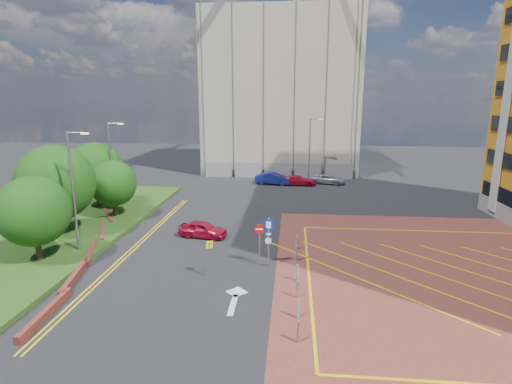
# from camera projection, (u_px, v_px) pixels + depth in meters

# --- Properties ---
(ground) EXTENTS (140.00, 140.00, 0.00)m
(ground) POSITION_uv_depth(u_px,v_px,m) (259.00, 273.00, 24.20)
(ground) COLOR black
(ground) RESTS_ON ground
(forecourt) EXTENTS (26.00, 26.00, 0.02)m
(forecourt) POSITION_uv_depth(u_px,v_px,m) (501.00, 282.00, 22.94)
(forecourt) COLOR brown
(forecourt) RESTS_ON ground
(grass_bed) EXTENTS (14.00, 32.00, 0.30)m
(grass_bed) POSITION_uv_depth(u_px,v_px,m) (39.00, 230.00, 31.59)
(grass_bed) COLOR #274A18
(grass_bed) RESTS_ON ground
(retaining_wall) EXTENTS (6.06, 20.33, 0.40)m
(retaining_wall) POSITION_uv_depth(u_px,v_px,m) (89.00, 251.00, 27.15)
(retaining_wall) COLOR maroon
(retaining_wall) RESTS_ON ground
(tree_a) EXTENTS (4.40, 4.40, 5.41)m
(tree_a) POSITION_uv_depth(u_px,v_px,m) (34.00, 211.00, 24.65)
(tree_a) COLOR #3D2B1C
(tree_a) RESTS_ON grass_bed
(tree_b) EXTENTS (5.60, 5.60, 6.74)m
(tree_b) POSITION_uv_depth(u_px,v_px,m) (56.00, 183.00, 29.47)
(tree_b) COLOR #3D2B1C
(tree_b) RESTS_ON grass_bed
(tree_c) EXTENTS (4.00, 4.00, 4.90)m
(tree_c) POSITION_uv_depth(u_px,v_px,m) (113.00, 183.00, 34.38)
(tree_c) COLOR #3D2B1C
(tree_c) RESTS_ON grass_bed
(tree_d) EXTENTS (5.00, 5.00, 6.08)m
(tree_d) POSITION_uv_depth(u_px,v_px,m) (96.00, 169.00, 37.40)
(tree_d) COLOR #3D2B1C
(tree_d) RESTS_ON grass_bed
(lamp_left_near) EXTENTS (1.53, 0.16, 8.00)m
(lamp_left_near) POSITION_uv_depth(u_px,v_px,m) (73.00, 187.00, 26.19)
(lamp_left_near) COLOR #9EA0A8
(lamp_left_near) RESTS_ON grass_bed
(lamp_left_far) EXTENTS (1.53, 0.16, 8.00)m
(lamp_left_far) POSITION_uv_depth(u_px,v_px,m) (112.00, 163.00, 36.07)
(lamp_left_far) COLOR #9EA0A8
(lamp_left_far) RESTS_ON grass_bed
(lamp_back) EXTENTS (1.53, 0.16, 8.00)m
(lamp_back) POSITION_uv_depth(u_px,v_px,m) (310.00, 148.00, 50.01)
(lamp_back) COLOR #9EA0A8
(lamp_back) RESTS_ON ground
(sign_cluster) EXTENTS (1.17, 0.12, 3.20)m
(sign_cluster) POSITION_uv_depth(u_px,v_px,m) (265.00, 237.00, 24.68)
(sign_cluster) COLOR #9EA0A8
(sign_cluster) RESTS_ON ground
(warning_sign) EXTENTS (0.63, 0.39, 2.25)m
(warning_sign) POSITION_uv_depth(u_px,v_px,m) (207.00, 254.00, 23.37)
(warning_sign) COLOR #9EA0A8
(warning_sign) RESTS_ON ground
(bollard_row) EXTENTS (0.14, 11.14, 0.90)m
(bollard_row) POSITION_uv_depth(u_px,v_px,m) (297.00, 279.00, 22.27)
(bollard_row) COLOR #9EA0A8
(bollard_row) RESTS_ON forecourt
(construction_building) EXTENTS (21.20, 19.20, 22.00)m
(construction_building) POSITION_uv_depth(u_px,v_px,m) (281.00, 94.00, 60.51)
(construction_building) COLOR #ACA48C
(construction_building) RESTS_ON ground
(construction_fence) EXTENTS (21.60, 0.06, 2.00)m
(construction_fence) POSITION_uv_depth(u_px,v_px,m) (286.00, 171.00, 52.98)
(construction_fence) COLOR gray
(construction_fence) RESTS_ON ground
(car_red_left) EXTENTS (3.89, 2.09, 1.26)m
(car_red_left) POSITION_uv_depth(u_px,v_px,m) (203.00, 229.00, 30.30)
(car_red_left) COLOR #AD0E2A
(car_red_left) RESTS_ON ground
(car_blue_back) EXTENTS (4.63, 2.27, 1.46)m
(car_blue_back) POSITION_uv_depth(u_px,v_px,m) (273.00, 179.00, 49.24)
(car_blue_back) COLOR navy
(car_blue_back) RESTS_ON ground
(car_red_back) EXTENTS (4.15, 1.74, 1.20)m
(car_red_back) POSITION_uv_depth(u_px,v_px,m) (298.00, 180.00, 48.74)
(car_red_back) COLOR red
(car_red_back) RESTS_ON ground
(car_silver_back) EXTENTS (4.51, 2.89, 1.16)m
(car_silver_back) POSITION_uv_depth(u_px,v_px,m) (328.00, 179.00, 49.67)
(car_silver_back) COLOR #BABAC2
(car_silver_back) RESTS_ON ground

